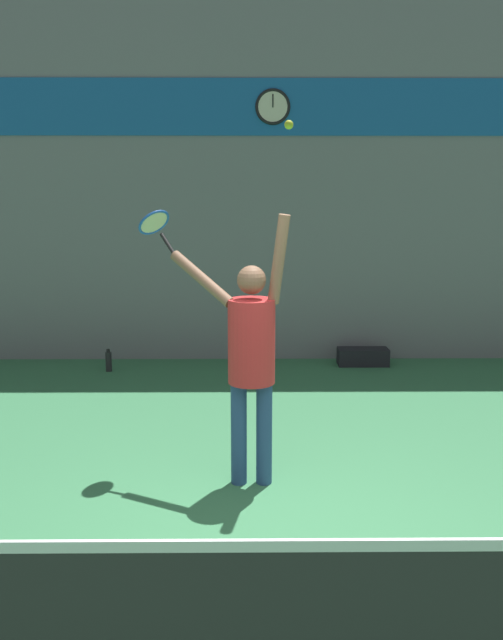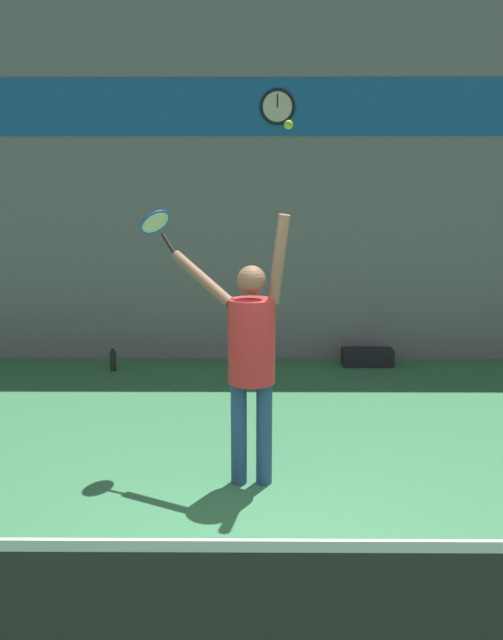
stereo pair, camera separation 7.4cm
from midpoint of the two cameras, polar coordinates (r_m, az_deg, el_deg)
ground_plane at (r=4.23m, az=2.84°, el=-22.12°), size 18.00×18.00×0.00m
back_wall at (r=8.93m, az=0.96°, el=12.24°), size 18.00×0.10×5.00m
sponsor_banner at (r=8.95m, az=1.00°, el=18.90°), size 7.85×0.02×0.75m
scoreboard_clock at (r=8.93m, az=1.71°, el=18.91°), size 0.48×0.04×0.48m
court_net at (r=2.94m, az=4.48°, el=-27.08°), size 6.51×0.07×1.06m
tennis_player at (r=4.96m, az=-0.51°, el=-2.74°), size 0.99×0.62×2.20m
tennis_racket at (r=5.43m, az=-9.17°, el=8.59°), size 0.39×0.39×0.38m
tennis_ball at (r=4.71m, az=2.97°, el=17.40°), size 0.07×0.07×0.07m
water_bottle at (r=8.71m, az=-13.17°, el=-3.69°), size 0.08×0.08×0.31m
equipment_bag at (r=8.94m, az=9.92°, el=-3.33°), size 0.71×0.29×0.24m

